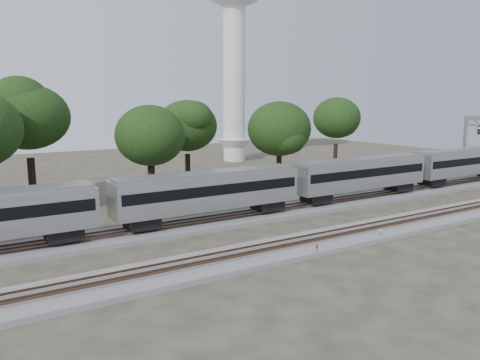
% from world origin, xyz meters
% --- Properties ---
extents(ground, '(160.00, 160.00, 0.00)m').
position_xyz_m(ground, '(0.00, 0.00, 0.00)').
color(ground, '#383328').
rests_on(ground, ground).
extents(track_far, '(160.00, 5.00, 0.73)m').
position_xyz_m(track_far, '(0.00, 6.00, 0.21)').
color(track_far, slate).
rests_on(track_far, ground).
extents(track_near, '(160.00, 5.00, 0.73)m').
position_xyz_m(track_near, '(0.00, -4.00, 0.21)').
color(track_near, slate).
rests_on(track_near, ground).
extents(train, '(133.96, 3.27, 4.82)m').
position_xyz_m(train, '(20.55, 6.00, 3.32)').
color(train, silver).
rests_on(train, ground).
extents(switch_stand_red, '(0.29, 0.15, 0.95)m').
position_xyz_m(switch_stand_red, '(3.29, -6.26, 0.60)').
color(switch_stand_red, '#512D19').
rests_on(switch_stand_red, ground).
extents(switch_stand_white, '(0.29, 0.06, 0.90)m').
position_xyz_m(switch_stand_white, '(10.83, -5.66, 0.57)').
color(switch_stand_white, '#512D19').
rests_on(switch_stand_white, ground).
extents(switch_lever, '(0.53, 0.35, 0.30)m').
position_xyz_m(switch_lever, '(5.08, -5.47, 0.15)').
color(switch_lever, '#512D19').
rests_on(switch_lever, ground).
extents(tree_3, '(9.92, 9.92, 13.99)m').
position_xyz_m(tree_3, '(-11.92, 24.10, 9.75)').
color(tree_3, black).
rests_on(tree_3, ground).
extents(tree_4, '(7.75, 7.75, 10.93)m').
position_xyz_m(tree_4, '(-0.05, 18.54, 7.61)').
color(tree_4, black).
rests_on(tree_4, ground).
extents(tree_5, '(8.33, 8.33, 11.75)m').
position_xyz_m(tree_5, '(7.72, 25.23, 8.18)').
color(tree_5, black).
rests_on(tree_5, ground).
extents(tree_6, '(7.83, 7.83, 11.04)m').
position_xyz_m(tree_6, '(19.21, 20.09, 7.69)').
color(tree_6, black).
rests_on(tree_6, ground).
extents(tree_7, '(8.97, 8.97, 12.65)m').
position_xyz_m(tree_7, '(32.61, 23.14, 8.81)').
color(tree_7, black).
rests_on(tree_7, ground).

